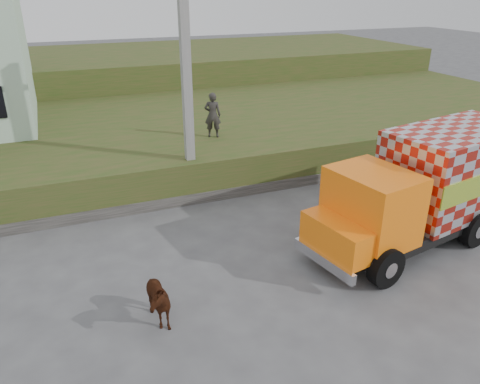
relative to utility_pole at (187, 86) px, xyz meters
name	(u,v)px	position (x,y,z in m)	size (l,w,h in m)	color
ground	(270,253)	(1.00, -4.60, -4.08)	(120.00, 120.00, 0.00)	#474749
embankment	(179,134)	(1.00, 5.40, -3.33)	(40.00, 12.00, 1.50)	#2C4918
embankment_far	(132,75)	(1.00, 17.40, -2.58)	(40.00, 12.00, 3.00)	#2C4918
retaining_strip	(168,201)	(-1.00, -0.40, -3.88)	(16.00, 0.50, 0.40)	#595651
utility_pole	(187,86)	(0.00, 0.00, 0.00)	(1.20, 0.30, 8.00)	gray
cargo_truck	(431,186)	(5.81, -5.48, -2.37)	(7.74, 3.72, 3.32)	black
cow	(154,300)	(-2.76, -6.31, -3.48)	(0.64, 1.41, 1.19)	black
pedestrian	(213,115)	(1.61, 2.18, -1.68)	(0.66, 0.43, 1.80)	#2D2928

